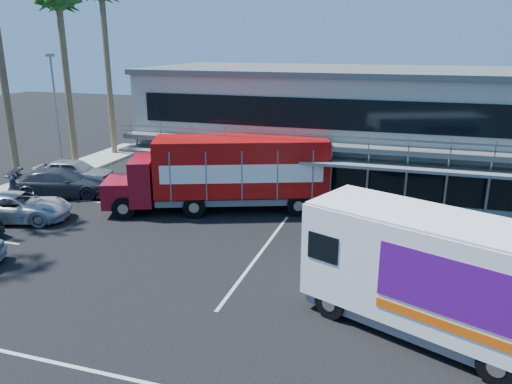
% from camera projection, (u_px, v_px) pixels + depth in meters
% --- Properties ---
extents(ground, '(120.00, 120.00, 0.00)m').
position_uv_depth(ground, '(187.00, 278.00, 19.39)').
color(ground, black).
rests_on(ground, ground).
extents(building, '(22.40, 12.00, 7.30)m').
position_uv_depth(building, '(331.00, 128.00, 31.10)').
color(building, '#9A9D90').
rests_on(building, ground).
extents(palm_e, '(2.80, 2.80, 12.25)m').
position_uv_depth(palm_e, '(60.00, 13.00, 32.42)').
color(palm_e, brown).
rests_on(palm_e, ground).
extents(palm_f, '(2.80, 2.80, 13.25)m').
position_uv_depth(palm_f, '(102.00, 4.00, 37.29)').
color(palm_f, brown).
rests_on(palm_f, ground).
extents(light_pole_far, '(0.50, 0.25, 8.09)m').
position_uv_depth(light_pole_far, '(57.00, 111.00, 32.21)').
color(light_pole_far, gray).
rests_on(light_pole_far, ground).
extents(red_truck, '(11.98, 6.67, 3.97)m').
position_uv_depth(red_truck, '(226.00, 171.00, 26.67)').
color(red_truck, maroon).
rests_on(red_truck, ground).
extents(white_van, '(8.35, 5.59, 3.87)m').
position_uv_depth(white_van, '(433.00, 274.00, 15.18)').
color(white_van, white).
rests_on(white_van, ground).
extents(parked_car_c, '(5.68, 3.77, 1.45)m').
position_uv_depth(parked_car_c, '(18.00, 207.00, 25.48)').
color(parked_car_c, '#BABBBD').
rests_on(parked_car_c, ground).
extents(parked_car_d, '(6.14, 4.19, 1.65)m').
position_uv_depth(parked_car_d, '(61.00, 183.00, 29.45)').
color(parked_car_d, '#2C313B').
rests_on(parked_car_d, ground).
extents(parked_car_e, '(5.28, 2.96, 1.70)m').
position_uv_depth(parked_car_e, '(74.00, 172.00, 31.76)').
color(parked_car_e, gray).
rests_on(parked_car_e, ground).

